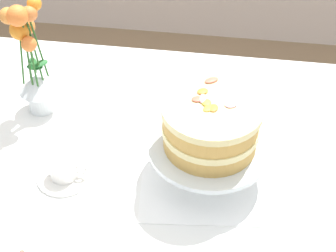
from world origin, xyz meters
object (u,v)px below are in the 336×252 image
at_px(cake_stand, 209,149).
at_px(layer_cake, 211,126).
at_px(dining_table, 142,188).
at_px(flower_vase, 32,64).
at_px(teacup, 64,171).

height_order(cake_stand, layer_cake, layer_cake).
height_order(dining_table, flower_vase, flower_vase).
bearing_deg(layer_cake, teacup, -169.70).
bearing_deg(layer_cake, flower_vase, 159.26).
xyz_separation_m(layer_cake, teacup, (-0.34, -0.06, -0.14)).
relative_size(cake_stand, flower_vase, 0.87).
bearing_deg(cake_stand, teacup, -169.72).
bearing_deg(flower_vase, cake_stand, -20.75).
bearing_deg(flower_vase, teacup, -59.42).
bearing_deg(flower_vase, layer_cake, -20.74).
distance_m(dining_table, teacup, 0.22).
xyz_separation_m(layer_cake, flower_vase, (-0.49, 0.19, -0.01)).
distance_m(dining_table, layer_cake, 0.30).
relative_size(dining_table, cake_stand, 4.83).
bearing_deg(teacup, cake_stand, 10.28).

